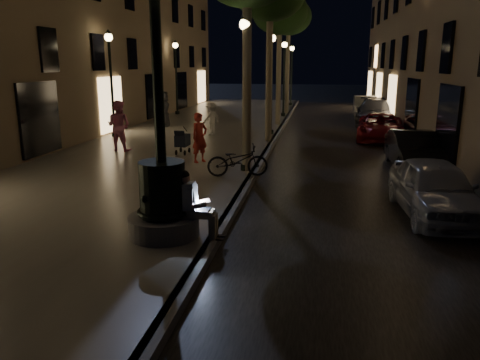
% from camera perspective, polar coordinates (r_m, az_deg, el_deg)
% --- Properties ---
extents(ground, '(120.00, 120.00, 0.00)m').
position_cam_1_polar(ground, '(21.81, 4.24, 4.71)').
color(ground, black).
rests_on(ground, ground).
extents(cobble_lane, '(6.00, 45.00, 0.02)m').
position_cam_1_polar(cobble_lane, '(21.75, 12.16, 4.43)').
color(cobble_lane, black).
rests_on(cobble_lane, ground).
extents(promenade, '(8.00, 45.00, 0.20)m').
position_cam_1_polar(promenade, '(22.51, -5.99, 5.22)').
color(promenade, slate).
rests_on(promenade, ground).
extents(curb_strip, '(0.25, 45.00, 0.20)m').
position_cam_1_polar(curb_strip, '(21.80, 4.25, 4.97)').
color(curb_strip, '#59595B').
rests_on(curb_strip, ground).
extents(fountain_lamppost, '(1.40, 1.40, 5.21)m').
position_cam_1_polar(fountain_lamppost, '(9.23, -9.45, -0.73)').
color(fountain_lamppost, '#59595B').
rests_on(fountain_lamppost, promenade).
extents(seated_man_laptop, '(0.97, 0.33, 1.34)m').
position_cam_1_polar(seated_man_laptop, '(9.14, -5.74, -2.72)').
color(seated_man_laptop, tan).
rests_on(seated_man_laptop, promenade).
extents(tree_third, '(3.00, 3.00, 7.20)m').
position_cam_1_polar(tree_third, '(26.66, 4.88, 19.63)').
color(tree_third, '#6B604C').
rests_on(tree_third, promenade).
extents(tree_far, '(3.00, 3.00, 7.50)m').
position_cam_1_polar(tree_far, '(32.64, 5.96, 19.10)').
color(tree_far, '#6B604C').
rests_on(tree_far, promenade).
extents(lamp_curb_a, '(0.36, 0.36, 4.81)m').
position_cam_1_polar(lamp_curb_a, '(14.61, 0.65, 12.89)').
color(lamp_curb_a, black).
rests_on(lamp_curb_a, promenade).
extents(lamp_curb_b, '(0.36, 0.36, 4.81)m').
position_cam_1_polar(lamp_curb_b, '(22.55, 3.86, 13.28)').
color(lamp_curb_b, black).
rests_on(lamp_curb_b, promenade).
extents(lamp_curb_c, '(0.36, 0.36, 4.81)m').
position_cam_1_polar(lamp_curb_c, '(30.52, 5.40, 13.46)').
color(lamp_curb_c, black).
rests_on(lamp_curb_c, promenade).
extents(lamp_curb_d, '(0.36, 0.36, 4.81)m').
position_cam_1_polar(lamp_curb_d, '(38.50, 6.30, 13.55)').
color(lamp_curb_d, black).
rests_on(lamp_curb_d, promenade).
extents(lamp_left_b, '(0.36, 0.36, 4.81)m').
position_cam_1_polar(lamp_left_b, '(22.47, -15.50, 12.81)').
color(lamp_left_b, black).
rests_on(lamp_left_b, promenade).
extents(lamp_left_c, '(0.36, 0.36, 4.81)m').
position_cam_1_polar(lamp_left_c, '(31.84, -7.81, 13.41)').
color(lamp_left_c, black).
rests_on(lamp_left_c, promenade).
extents(stroller, '(0.44, 1.00, 1.02)m').
position_cam_1_polar(stroller, '(17.76, -7.04, 4.81)').
color(stroller, black).
rests_on(stroller, promenade).
extents(car_front, '(1.82, 4.02, 1.34)m').
position_cam_1_polar(car_front, '(11.92, 22.66, -0.97)').
color(car_front, '#A1A2A8').
rests_on(car_front, ground).
extents(car_second, '(1.46, 3.94, 1.29)m').
position_cam_1_polar(car_second, '(17.00, 20.39, 3.39)').
color(car_second, black).
rests_on(car_second, ground).
extents(car_third, '(2.52, 4.68, 1.25)m').
position_cam_1_polar(car_third, '(22.96, 16.77, 6.20)').
color(car_third, maroon).
rests_on(car_third, ground).
extents(car_rear, '(2.60, 5.32, 1.49)m').
position_cam_1_polar(car_rear, '(28.61, 16.11, 7.94)').
color(car_rear, '#303035').
rests_on(car_rear, ground).
extents(car_fifth, '(1.61, 4.24, 1.38)m').
position_cam_1_polar(car_fifth, '(32.99, 14.98, 8.66)').
color(car_fifth, '#ACACA7').
rests_on(car_fifth, ground).
extents(pedestrian_red, '(0.71, 0.74, 1.71)m').
position_cam_1_polar(pedestrian_red, '(16.13, -4.95, 5.16)').
color(pedestrian_red, red).
rests_on(pedestrian_red, promenade).
extents(pedestrian_pink, '(1.03, 0.85, 1.95)m').
position_cam_1_polar(pedestrian_pink, '(18.76, -14.54, 6.40)').
color(pedestrian_pink, pink).
rests_on(pedestrian_pink, promenade).
extents(pedestrian_white, '(1.06, 1.15, 1.55)m').
position_cam_1_polar(pedestrian_white, '(22.46, -3.51, 7.50)').
color(pedestrian_white, silver).
rests_on(pedestrian_white, promenade).
extents(pedestrian_blue, '(1.00, 1.03, 1.73)m').
position_cam_1_polar(pedestrian_blue, '(22.62, -9.84, 7.60)').
color(pedestrian_blue, '#255388').
rests_on(pedestrian_blue, promenade).
extents(pedestrian_dark, '(0.70, 0.98, 1.87)m').
position_cam_1_polar(pedestrian_dark, '(25.69, -9.23, 8.54)').
color(pedestrian_dark, '#2D2D31').
rests_on(pedestrian_dark, promenade).
extents(bicycle, '(1.94, 1.09, 0.96)m').
position_cam_1_polar(bicycle, '(14.11, -0.29, 2.40)').
color(bicycle, black).
rests_on(bicycle, promenade).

